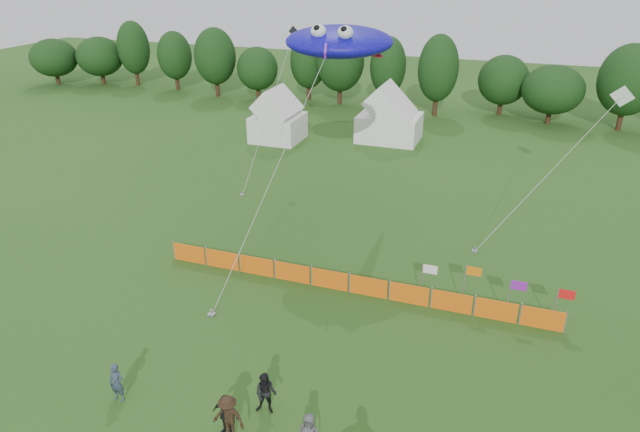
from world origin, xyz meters
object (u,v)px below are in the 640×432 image
(spectator_a, at_px, (117,383))
(spectator_d, at_px, (225,414))
(tent_left, at_px, (278,119))
(stingray_kite, at_px, (342,41))
(spectator_b, at_px, (266,394))
(tent_right, at_px, (390,119))
(spectator_c, at_px, (228,418))
(barrier_fence, at_px, (349,283))

(spectator_a, height_order, spectator_d, spectator_d)
(tent_left, height_order, stingray_kite, stingray_kite)
(spectator_b, bearing_deg, stingray_kite, 89.56)
(spectator_b, height_order, spectator_d, spectator_b)
(tent_left, xyz_separation_m, stingray_kite, (10.26, -13.98, 8.96))
(tent_left, distance_m, spectator_b, 33.48)
(tent_right, height_order, stingray_kite, stingray_kite)
(tent_left, relative_size, spectator_b, 2.49)
(spectator_c, relative_size, stingray_kite, 0.09)
(tent_left, bearing_deg, barrier_fence, -58.84)
(spectator_a, bearing_deg, stingray_kite, 77.63)
(spectator_b, xyz_separation_m, spectator_d, (-0.90, -1.38, -0.01))
(barrier_fence, height_order, spectator_b, spectator_b)
(stingray_kite, bearing_deg, tent_left, 126.29)
(tent_left, relative_size, spectator_c, 2.39)
(spectator_a, height_order, spectator_b, spectator_b)
(spectator_b, bearing_deg, tent_left, 103.33)
(tent_right, height_order, spectator_d, tent_right)
(tent_right, relative_size, stingray_kite, 0.27)
(tent_right, height_order, barrier_fence, tent_right)
(tent_right, relative_size, barrier_fence, 0.27)
(spectator_a, bearing_deg, barrier_fence, 56.12)
(spectator_d, bearing_deg, tent_left, 112.23)
(tent_left, height_order, tent_right, tent_right)
(tent_left, xyz_separation_m, spectator_a, (7.46, -32.16, -1.07))
(tent_right, distance_m, spectator_c, 35.77)
(spectator_c, bearing_deg, barrier_fence, 81.45)
(spectator_d, distance_m, stingray_kite, 20.90)
(tent_right, relative_size, spectator_a, 3.37)
(tent_right, relative_size, spectator_b, 3.20)
(spectator_a, relative_size, spectator_b, 0.95)
(tent_right, relative_size, spectator_c, 3.07)
(barrier_fence, xyz_separation_m, spectator_c, (-1.12, -10.32, 0.38))
(spectator_a, bearing_deg, spectator_c, -6.40)
(spectator_a, height_order, spectator_c, spectator_c)
(stingray_kite, bearing_deg, spectator_a, -98.77)
(spectator_b, relative_size, stingray_kite, 0.09)
(barrier_fence, bearing_deg, spectator_c, -96.22)
(barrier_fence, bearing_deg, stingray_kite, 110.84)
(tent_left, relative_size, spectator_d, 2.53)
(barrier_fence, distance_m, stingray_kite, 13.49)
(tent_right, xyz_separation_m, spectator_d, (2.68, -35.50, -1.09))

